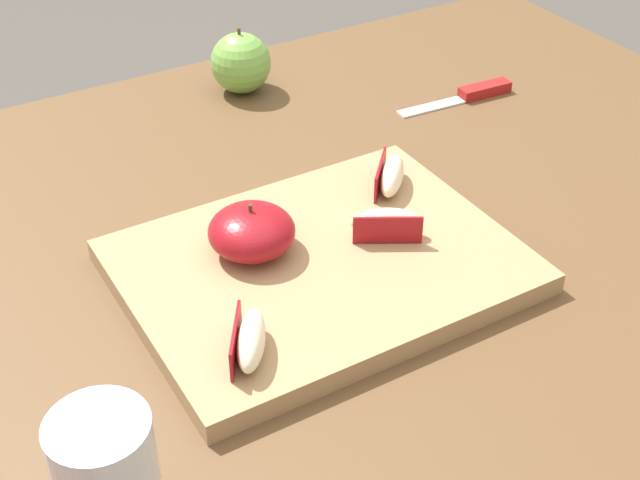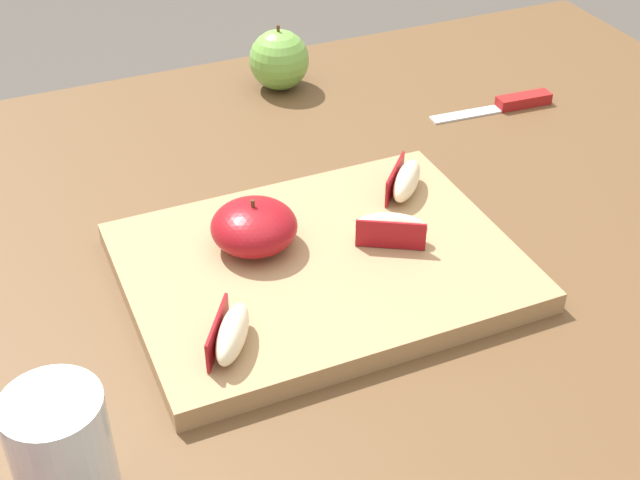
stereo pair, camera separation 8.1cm
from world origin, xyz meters
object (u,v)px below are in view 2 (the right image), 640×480
object	(u,v)px
apple_wedge_left	(231,334)
whole_apple_granny_green	(279,60)
apple_wedge_near_knife	(391,228)
paring_knife	(514,103)
apple_wedge_middle	(406,181)
apple_half_skin_up	(254,227)
cutting_board	(320,266)
drinking_glass_water	(63,457)

from	to	relation	value
apple_wedge_left	whole_apple_granny_green	bearing A→B (deg)	64.39
apple_wedge_near_knife	paring_knife	distance (m)	0.36
apple_wedge_near_knife	whole_apple_granny_green	size ratio (longest dim) A/B	0.84
apple_wedge_near_knife	apple_wedge_left	bearing A→B (deg)	-156.76
apple_wedge_middle	apple_wedge_near_knife	world-z (taller)	same
apple_half_skin_up	apple_wedge_middle	bearing A→B (deg)	8.04
cutting_board	drinking_glass_water	bearing A→B (deg)	-146.70
cutting_board	drinking_glass_water	size ratio (longest dim) A/B	3.38
apple_wedge_middle	apple_wedge_left	size ratio (longest dim) A/B	0.95
apple_wedge_left	drinking_glass_water	size ratio (longest dim) A/B	0.67
apple_wedge_left	drinking_glass_water	distance (m)	0.17
apple_wedge_near_knife	cutting_board	bearing A→B (deg)	177.44
apple_wedge_near_knife	drinking_glass_water	bearing A→B (deg)	-153.16
apple_wedge_left	paring_knife	distance (m)	0.56
whole_apple_granny_green	drinking_glass_water	world-z (taller)	drinking_glass_water
apple_wedge_middle	paring_knife	distance (m)	0.28
apple_wedge_middle	paring_knife	bearing A→B (deg)	32.61
apple_wedge_middle	whole_apple_granny_green	bearing A→B (deg)	92.62
apple_wedge_left	drinking_glass_water	bearing A→B (deg)	-148.93
apple_wedge_left	apple_wedge_near_knife	bearing A→B (deg)	23.24
drinking_glass_water	paring_knife	bearing A→B (deg)	32.01
drinking_glass_water	whole_apple_granny_green	bearing A→B (deg)	56.24
apple_wedge_near_knife	whole_apple_granny_green	bearing A→B (deg)	84.51
paring_knife	whole_apple_granny_green	size ratio (longest dim) A/B	1.90
apple_wedge_left	paring_knife	world-z (taller)	apple_wedge_left
apple_wedge_middle	whole_apple_granny_green	distance (m)	0.32
cutting_board	apple_wedge_left	bearing A→B (deg)	-143.98
apple_wedge_middle	paring_knife	size ratio (longest dim) A/B	0.41
cutting_board	apple_half_skin_up	size ratio (longest dim) A/B	4.39
apple_wedge_left	paring_knife	size ratio (longest dim) A/B	0.44
cutting_board	apple_half_skin_up	bearing A→B (deg)	140.15
apple_half_skin_up	apple_wedge_middle	distance (m)	0.17
paring_knife	drinking_glass_water	size ratio (longest dim) A/B	1.53
whole_apple_granny_green	drinking_glass_water	distance (m)	0.66
paring_knife	cutting_board	bearing A→B (deg)	-148.96
paring_knife	drinking_glass_water	bearing A→B (deg)	-147.99
cutting_board	apple_wedge_middle	xyz separation A→B (m)	(0.12, 0.07, 0.03)
apple_half_skin_up	apple_wedge_near_knife	xyz separation A→B (m)	(0.12, -0.04, -0.01)
cutting_board	apple_half_skin_up	xyz separation A→B (m)	(-0.05, 0.04, 0.03)
cutting_board	drinking_glass_water	world-z (taller)	drinking_glass_water
apple_wedge_middle	whole_apple_granny_green	world-z (taller)	whole_apple_granny_green
apple_wedge_near_knife	paring_knife	bearing A→B (deg)	37.40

